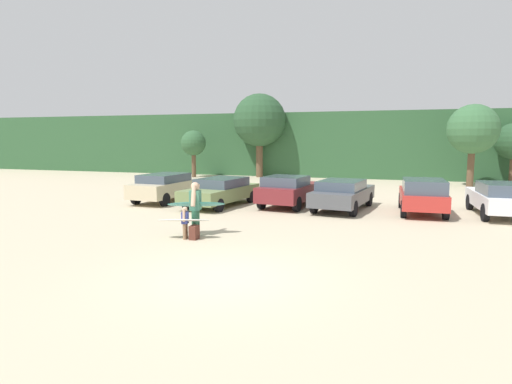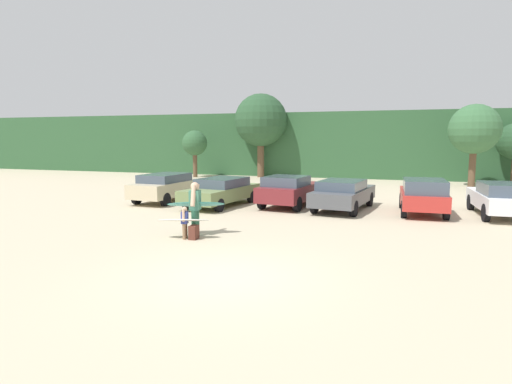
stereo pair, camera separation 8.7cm
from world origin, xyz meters
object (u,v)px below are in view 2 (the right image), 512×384
object	(u,v)px
parked_car_olive_green	(221,191)
parked_car_maroon	(290,190)
surfboard_white	(184,220)
parked_car_red	(423,195)
parked_car_champagne	(168,186)
person_adult	(195,205)
surfboard_teal	(196,204)
backpack_dropped	(194,232)
parked_car_dark_gray	(343,194)
person_child	(185,221)
parked_car_white	(500,198)

from	to	relation	value
parked_car_olive_green	parked_car_maroon	distance (m)	3.30
surfboard_white	parked_car_red	bearing A→B (deg)	-154.09
parked_car_champagne	person_adult	distance (m)	8.28
person_adult	surfboard_teal	world-z (taller)	person_adult
parked_car_champagne	backpack_dropped	distance (m)	8.90
backpack_dropped	surfboard_teal	bearing A→B (deg)	109.51
backpack_dropped	parked_car_champagne	bearing A→B (deg)	125.05
parked_car_maroon	parked_car_dark_gray	size ratio (longest dim) A/B	0.89
parked_car_dark_gray	parked_car_olive_green	bearing A→B (deg)	103.91
parked_car_champagne	parked_car_olive_green	distance (m)	3.27
person_adult	person_child	world-z (taller)	person_adult
parked_car_champagne	surfboard_white	xyz separation A→B (m)	(4.76, -7.30, -0.17)
parked_car_dark_gray	parked_car_red	distance (m)	3.39
parked_car_white	parked_car_maroon	bearing A→B (deg)	88.18
parked_car_olive_green	parked_car_red	bearing A→B (deg)	-78.61
surfboard_teal	backpack_dropped	bearing A→B (deg)	87.98
parked_car_olive_green	person_adult	size ratio (longest dim) A/B	2.77
person_child	surfboard_white	distance (m)	0.04
parked_car_champagne	parked_car_white	distance (m)	15.36
backpack_dropped	parked_car_maroon	bearing A→B (deg)	79.90
parked_car_olive_green	surfboard_teal	bearing A→B (deg)	-156.56
parked_car_maroon	person_adult	xyz separation A→B (m)	(-1.57, -6.93, 0.22)
parked_car_champagne	parked_car_dark_gray	xyz separation A→B (m)	(8.99, 0.04, -0.03)
person_adult	parked_car_maroon	bearing A→B (deg)	-116.04
parked_car_olive_green	surfboard_teal	distance (m)	6.30
person_child	surfboard_white	bearing A→B (deg)	-0.20
parked_car_olive_green	parked_car_maroon	size ratio (longest dim) A/B	1.14
parked_car_olive_green	person_adult	distance (m)	6.40
parked_car_white	person_child	world-z (taller)	parked_car_white
parked_car_dark_gray	person_child	world-z (taller)	parked_car_dark_gray
parked_car_red	parked_car_white	size ratio (longest dim) A/B	0.89
parked_car_white	person_adult	size ratio (longest dim) A/B	2.50
parked_car_champagne	backpack_dropped	world-z (taller)	parked_car_champagne
parked_car_dark_gray	surfboard_teal	xyz separation A→B (m)	(-4.13, -6.63, 0.28)
person_child	backpack_dropped	xyz separation A→B (m)	(0.31, 0.02, -0.37)
parked_car_olive_green	person_child	bearing A→B (deg)	-158.60
person_child	backpack_dropped	world-z (taller)	person_child
parked_car_champagne	parked_car_dark_gray	bearing A→B (deg)	-86.23
parked_car_dark_gray	backpack_dropped	world-z (taller)	parked_car_dark_gray
parked_car_red	person_child	world-z (taller)	parked_car_red
parked_car_maroon	parked_car_white	world-z (taller)	parked_car_maroon
person_child	surfboard_teal	distance (m)	0.83
parked_car_maroon	parked_car_red	distance (m)	5.95
parked_car_white	backpack_dropped	bearing A→B (deg)	124.22
parked_car_olive_green	parked_car_red	xyz separation A→B (m)	(9.16, 0.48, 0.11)
parked_car_maroon	parked_car_white	size ratio (longest dim) A/B	0.97
parked_car_olive_green	person_child	size ratio (longest dim) A/B	4.72
parked_car_champagne	person_child	world-z (taller)	parked_car_champagne
parked_car_white	surfboard_white	bearing A→B (deg)	123.43
parked_car_maroon	parked_car_dark_gray	bearing A→B (deg)	-86.72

